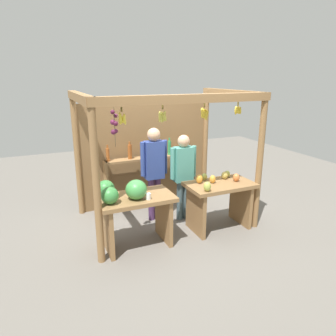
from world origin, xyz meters
TOP-DOWN VIEW (x-y plane):
  - ground_plane at (0.00, 0.00)m, footprint 12.00×12.00m
  - market_stall at (-0.00, 0.37)m, footprint 2.73×1.83m
  - fruit_counter_left at (-0.80, -0.66)m, footprint 1.11×0.66m
  - fruit_counter_right at (0.71, -0.64)m, footprint 1.10×0.64m
  - bottle_shelf_unit at (0.00, 0.65)m, footprint 1.75×0.22m
  - vendor_man at (-0.15, 0.08)m, footprint 0.48×0.22m
  - vendor_woman at (0.32, -0.10)m, footprint 0.48×0.21m

SIDE VIEW (x-z plane):
  - ground_plane at x=0.00m, z-range 0.00..0.00m
  - fruit_counter_right at x=0.71m, z-range 0.10..1.05m
  - fruit_counter_left at x=-0.80m, z-range 0.15..1.22m
  - bottle_shelf_unit at x=0.00m, z-range 0.10..1.45m
  - vendor_woman at x=0.32m, z-range 0.14..1.66m
  - vendor_man at x=-0.15m, z-range 0.17..1.80m
  - market_stall at x=0.00m, z-range 0.20..2.42m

